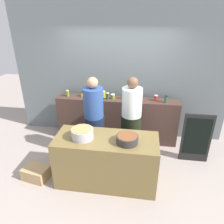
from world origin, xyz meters
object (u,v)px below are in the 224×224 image
(preserve_jar_11, at_px, (166,99))
(cook_with_tongs, at_px, (94,124))
(preserve_jar_6, at_px, (113,96))
(cooking_pot_left, at_px, (82,133))
(preserve_jar_1, at_px, (83,94))
(preserve_jar_8, at_px, (131,97))
(preserve_jar_0, at_px, (68,93))
(preserve_jar_9, at_px, (137,98))
(preserve_jar_4, at_px, (104,94))
(cook_in_cap, at_px, (131,122))
(preserve_jar_7, at_px, (123,96))
(preserve_jar_2, at_px, (90,95))
(cooking_pot_center, at_px, (127,139))
(preserve_jar_3, at_px, (95,96))
(preserve_jar_10, at_px, (156,98))
(chalkboard_sign, at_px, (196,138))
(preserve_jar_5, at_px, (108,96))
(bread_crate, at_px, (36,173))

(preserve_jar_11, height_order, cook_with_tongs, cook_with_tongs)
(preserve_jar_6, height_order, cooking_pot_left, preserve_jar_6)
(preserve_jar_1, bearing_deg, preserve_jar_11, -2.69)
(preserve_jar_1, bearing_deg, preserve_jar_8, -2.50)
(preserve_jar_0, relative_size, preserve_jar_9, 1.15)
(preserve_jar_0, distance_m, preserve_jar_4, 0.81)
(cook_with_tongs, height_order, cook_in_cap, cook_with_tongs)
(preserve_jar_7, relative_size, cooking_pot_left, 0.31)
(preserve_jar_2, xyz_separation_m, cooking_pot_center, (0.95, -1.45, -0.14))
(preserve_jar_6, distance_m, preserve_jar_9, 0.53)
(preserve_jar_3, xyz_separation_m, cook_with_tongs, (0.13, -0.70, -0.31))
(preserve_jar_6, distance_m, preserve_jar_10, 0.92)
(preserve_jar_4, distance_m, chalkboard_sign, 2.12)
(preserve_jar_5, bearing_deg, chalkboard_sign, -16.38)
(preserve_jar_1, bearing_deg, preserve_jar_6, -3.04)
(preserve_jar_0, distance_m, preserve_jar_5, 0.92)
(preserve_jar_3, distance_m, cooking_pot_left, 1.41)
(preserve_jar_2, relative_size, cook_with_tongs, 0.07)
(preserve_jar_5, distance_m, chalkboard_sign, 1.99)
(preserve_jar_4, height_order, cook_with_tongs, cook_with_tongs)
(preserve_jar_3, height_order, cooking_pot_center, preserve_jar_3)
(preserve_jar_0, bearing_deg, preserve_jar_11, -1.47)
(preserve_jar_11, relative_size, cooking_pot_center, 0.43)
(preserve_jar_8, height_order, cook_with_tongs, cook_with_tongs)
(preserve_jar_4, distance_m, preserve_jar_11, 1.35)
(preserve_jar_1, distance_m, chalkboard_sign, 2.55)
(preserve_jar_7, distance_m, bread_crate, 2.30)
(preserve_jar_7, bearing_deg, preserve_jar_10, -0.77)
(preserve_jar_2, distance_m, cooking_pot_center, 1.74)
(preserve_jar_4, relative_size, chalkboard_sign, 0.14)
(cook_with_tongs, bearing_deg, preserve_jar_0, 136.05)
(cooking_pot_center, height_order, chalkboard_sign, chalkboard_sign)
(preserve_jar_2, distance_m, cooking_pot_left, 1.44)
(preserve_jar_1, xyz_separation_m, chalkboard_sign, (2.41, -0.62, -0.55))
(preserve_jar_5, relative_size, cook_with_tongs, 0.09)
(preserve_jar_4, distance_m, preserve_jar_5, 0.16)
(cooking_pot_left, relative_size, bread_crate, 0.81)
(cooking_pot_center, relative_size, cook_with_tongs, 0.20)
(preserve_jar_6, xyz_separation_m, preserve_jar_10, (0.92, 0.03, 0.01))
(preserve_jar_1, height_order, preserve_jar_11, preserve_jar_11)
(preserve_jar_8, xyz_separation_m, cook_in_cap, (0.05, -0.54, -0.32))
(preserve_jar_1, bearing_deg, cooking_pot_center, -53.05)
(preserve_jar_6, distance_m, preserve_jar_8, 0.39)
(cooking_pot_left, bearing_deg, preserve_jar_1, 105.18)
(chalkboard_sign, bearing_deg, preserve_jar_2, 165.63)
(preserve_jar_6, xyz_separation_m, preserve_jar_7, (0.22, 0.04, 0.00))
(bread_crate, bearing_deg, cooking_pot_center, 1.91)
(preserve_jar_5, distance_m, preserve_jar_9, 0.64)
(preserve_jar_11, bearing_deg, preserve_jar_2, 178.61)
(preserve_jar_0, xyz_separation_m, cook_in_cap, (1.47, -0.55, -0.33))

